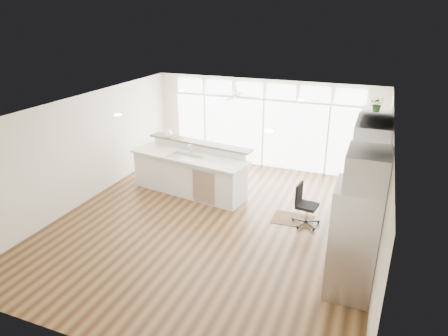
% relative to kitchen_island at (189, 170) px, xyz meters
% --- Properties ---
extents(floor, '(7.00, 8.00, 0.02)m').
position_rel_kitchen_island_xyz_m(floor, '(1.26, -1.28, -0.65)').
color(floor, '#402713').
rests_on(floor, ground).
extents(ceiling, '(7.00, 8.00, 0.02)m').
position_rel_kitchen_island_xyz_m(ceiling, '(1.26, -1.28, 2.06)').
color(ceiling, white).
rests_on(ceiling, wall_back).
extents(wall_back, '(7.00, 0.04, 2.70)m').
position_rel_kitchen_island_xyz_m(wall_back, '(1.26, 2.72, 0.71)').
color(wall_back, silver).
rests_on(wall_back, floor).
extents(wall_front, '(7.00, 0.04, 2.70)m').
position_rel_kitchen_island_xyz_m(wall_front, '(1.26, -5.28, 0.71)').
color(wall_front, silver).
rests_on(wall_front, floor).
extents(wall_left, '(0.04, 8.00, 2.70)m').
position_rel_kitchen_island_xyz_m(wall_left, '(-2.24, -1.28, 0.71)').
color(wall_left, silver).
rests_on(wall_left, floor).
extents(wall_right, '(0.04, 8.00, 2.70)m').
position_rel_kitchen_island_xyz_m(wall_right, '(4.76, -1.28, 0.71)').
color(wall_right, silver).
rests_on(wall_right, floor).
extents(glass_wall, '(5.80, 0.06, 2.08)m').
position_rel_kitchen_island_xyz_m(glass_wall, '(1.26, 2.66, 0.41)').
color(glass_wall, white).
rests_on(glass_wall, wall_back).
extents(transom_row, '(5.90, 0.06, 0.40)m').
position_rel_kitchen_island_xyz_m(transom_row, '(1.26, 2.66, 1.74)').
color(transom_row, white).
rests_on(transom_row, wall_back).
extents(desk_window, '(0.04, 0.85, 0.85)m').
position_rel_kitchen_island_xyz_m(desk_window, '(4.72, -0.98, 0.91)').
color(desk_window, white).
rests_on(desk_window, wall_right).
extents(ceiling_fan, '(1.16, 1.16, 0.32)m').
position_rel_kitchen_island_xyz_m(ceiling_fan, '(0.76, 1.52, 1.84)').
color(ceiling_fan, silver).
rests_on(ceiling_fan, ceiling).
extents(recessed_lights, '(3.40, 3.00, 0.02)m').
position_rel_kitchen_island_xyz_m(recessed_lights, '(1.26, -1.08, 2.04)').
color(recessed_lights, '#F3E9CE').
rests_on(recessed_lights, ceiling).
extents(oven_cabinet, '(0.64, 1.20, 2.50)m').
position_rel_kitchen_island_xyz_m(oven_cabinet, '(4.43, 0.52, 0.61)').
color(oven_cabinet, white).
rests_on(oven_cabinet, floor).
extents(desk_nook, '(0.72, 1.30, 0.76)m').
position_rel_kitchen_island_xyz_m(desk_nook, '(4.39, -0.98, -0.26)').
color(desk_nook, white).
rests_on(desk_nook, floor).
extents(upper_cabinets, '(0.64, 1.30, 0.64)m').
position_rel_kitchen_island_xyz_m(upper_cabinets, '(4.43, -0.98, 1.71)').
color(upper_cabinets, white).
rests_on(upper_cabinets, wall_right).
extents(refrigerator, '(0.76, 0.90, 2.00)m').
position_rel_kitchen_island_xyz_m(refrigerator, '(4.37, -2.63, 0.36)').
color(refrigerator, silver).
rests_on(refrigerator, floor).
extents(fridge_cabinet, '(0.64, 0.90, 0.60)m').
position_rel_kitchen_island_xyz_m(fridge_cabinet, '(4.43, -2.63, 1.66)').
color(fridge_cabinet, white).
rests_on(fridge_cabinet, wall_right).
extents(framed_photos, '(0.06, 0.22, 0.80)m').
position_rel_kitchen_island_xyz_m(framed_photos, '(4.72, -0.36, 0.76)').
color(framed_photos, black).
rests_on(framed_photos, wall_right).
extents(kitchen_island, '(3.40, 1.72, 1.29)m').
position_rel_kitchen_island_xyz_m(kitchen_island, '(0.00, 0.00, 0.00)').
color(kitchen_island, white).
rests_on(kitchen_island, floor).
extents(rug, '(0.96, 0.71, 0.01)m').
position_rel_kitchen_island_xyz_m(rug, '(2.93, -0.46, -0.64)').
color(rug, '#382312').
rests_on(rug, floor).
extents(office_chair, '(0.56, 0.53, 0.97)m').
position_rel_kitchen_island_xyz_m(office_chair, '(3.26, -0.59, -0.16)').
color(office_chair, black).
rests_on(office_chair, floor).
extents(fishbowl, '(0.29, 0.29, 0.24)m').
position_rel_kitchen_island_xyz_m(fishbowl, '(-0.88, 0.54, 0.76)').
color(fishbowl, white).
rests_on(fishbowl, kitchen_island).
extents(monitor, '(0.15, 0.53, 0.43)m').
position_rel_kitchen_island_xyz_m(monitor, '(4.31, -0.98, 0.33)').
color(monitor, black).
rests_on(monitor, desk_nook).
extents(keyboard, '(0.17, 0.37, 0.02)m').
position_rel_kitchen_island_xyz_m(keyboard, '(4.14, -0.98, 0.12)').
color(keyboard, silver).
rests_on(keyboard, desk_nook).
extents(potted_plant, '(0.32, 0.35, 0.26)m').
position_rel_kitchen_island_xyz_m(potted_plant, '(4.43, 0.52, 1.98)').
color(potted_plant, '#2D5524').
rests_on(potted_plant, oven_cabinet).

